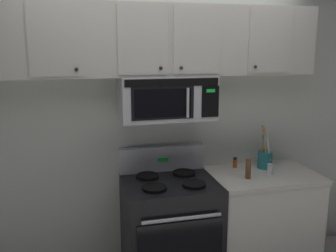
{
  "coord_description": "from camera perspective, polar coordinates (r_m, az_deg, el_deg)",
  "views": [
    {
      "loc": [
        -0.72,
        -2.38,
        1.98
      ],
      "look_at": [
        0.0,
        0.49,
        1.35
      ],
      "focal_mm": 40.03,
      "sensor_mm": 36.0,
      "label": 1
    }
  ],
  "objects": [
    {
      "name": "salt_shaker",
      "position": [
        3.36,
        15.27,
        -6.36
      ],
      "size": [
        0.05,
        0.05,
        0.09
      ],
      "color": "white",
      "rests_on": "counter_segment"
    },
    {
      "name": "over_range_microwave",
      "position": [
        3.04,
        -0.24,
        4.35
      ],
      "size": [
        0.76,
        0.43,
        0.35
      ],
      "color": "#B7BABF"
    },
    {
      "name": "stove_range",
      "position": [
        3.27,
        0.29,
        -15.54
      ],
      "size": [
        0.76,
        0.69,
        1.12
      ],
      "color": "black",
      "rests_on": "ground_plane"
    },
    {
      "name": "counter_segment",
      "position": [
        3.56,
        13.86,
        -13.77
      ],
      "size": [
        0.93,
        0.65,
        0.9
      ],
      "color": "white",
      "rests_on": "ground_plane"
    },
    {
      "name": "utensil_crock_teal",
      "position": [
        3.5,
        14.55,
        -4.5
      ],
      "size": [
        0.13,
        0.13,
        0.4
      ],
      "color": "teal",
      "rests_on": "counter_segment"
    },
    {
      "name": "back_wall",
      "position": [
        3.31,
        -1.27,
        1.05
      ],
      "size": [
        5.2,
        0.1,
        2.7
      ],
      "primitive_type": "cube",
      "color": "silver",
      "rests_on": "ground_plane"
    },
    {
      "name": "pepper_mill",
      "position": [
        3.2,
        12.11,
        -6.37
      ],
      "size": [
        0.05,
        0.05,
        0.17
      ],
      "primitive_type": "cylinder",
      "color": "brown",
      "rests_on": "counter_segment"
    },
    {
      "name": "upper_cabinets",
      "position": [
        3.04,
        -0.39,
        12.85
      ],
      "size": [
        2.5,
        0.36,
        0.55
      ],
      "color": "#BCB7AD"
    },
    {
      "name": "spice_jar",
      "position": [
        3.47,
        10.18,
        -5.5
      ],
      "size": [
        0.04,
        0.04,
        0.09
      ],
      "color": "#C64C19",
      "rests_on": "counter_segment"
    }
  ]
}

